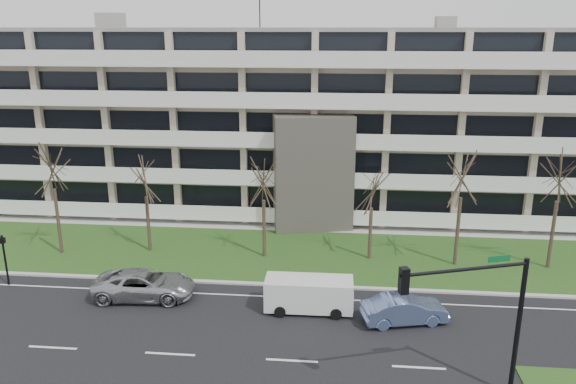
# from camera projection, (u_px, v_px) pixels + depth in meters

# --- Properties ---
(ground) EXTENTS (160.00, 160.00, 0.00)m
(ground) POSITION_uv_depth(u_px,v_px,m) (292.00, 361.00, 26.92)
(ground) COLOR black
(ground) RESTS_ON ground
(grass_verge) EXTENTS (90.00, 10.00, 0.06)m
(grass_verge) POSITION_uv_depth(u_px,v_px,m) (308.00, 255.00, 39.31)
(grass_verge) COLOR #244617
(grass_verge) RESTS_ON ground
(curb) EXTENTS (90.00, 0.35, 0.12)m
(curb) POSITION_uv_depth(u_px,v_px,m) (303.00, 286.00, 34.53)
(curb) COLOR #B2B2AD
(curb) RESTS_ON ground
(sidewalk) EXTENTS (90.00, 2.00, 0.08)m
(sidewalk) POSITION_uv_depth(u_px,v_px,m) (312.00, 228.00, 44.56)
(sidewalk) COLOR #B2B2AD
(sidewalk) RESTS_ON ground
(lane_edge_line) EXTENTS (90.00, 0.12, 0.01)m
(lane_edge_line) POSITION_uv_depth(u_px,v_px,m) (302.00, 298.00, 33.12)
(lane_edge_line) COLOR white
(lane_edge_line) RESTS_ON ground
(apartment_building) EXTENTS (60.50, 15.10, 18.75)m
(apartment_building) POSITION_uv_depth(u_px,v_px,m) (318.00, 119.00, 48.91)
(apartment_building) COLOR #BAA791
(apartment_building) RESTS_ON ground
(silver_pickup) EXTENTS (6.06, 3.10, 1.64)m
(silver_pickup) POSITION_uv_depth(u_px,v_px,m) (144.00, 284.00, 33.00)
(silver_pickup) COLOR #ACAEB3
(silver_pickup) RESTS_ON ground
(blue_sedan) EXTENTS (4.85, 2.65, 1.52)m
(blue_sedan) POSITION_uv_depth(u_px,v_px,m) (404.00, 310.00, 30.20)
(blue_sedan) COLOR #697FB6
(blue_sedan) RESTS_ON ground
(white_van) EXTENTS (4.94, 2.08, 1.90)m
(white_van) POSITION_uv_depth(u_px,v_px,m) (310.00, 292.00, 31.37)
(white_van) COLOR white
(white_van) RESTS_ON ground
(traffic_signal) EXTENTS (5.49, 2.07, 6.64)m
(traffic_signal) POSITION_uv_depth(u_px,v_px,m) (480.00, 310.00, 22.88)
(traffic_signal) COLOR black
(traffic_signal) RESTS_ON ground
(pedestrian_signal) EXTENTS (0.33, 0.27, 3.28)m
(pedestrian_signal) POSITION_uv_depth(u_px,v_px,m) (4.00, 254.00, 34.22)
(pedestrian_signal) COLOR black
(pedestrian_signal) RESTS_ON ground
(tree_1) EXTENTS (4.22, 4.22, 8.44)m
(tree_1) POSITION_uv_depth(u_px,v_px,m) (51.00, 163.00, 37.81)
(tree_1) COLOR #382B21
(tree_1) RESTS_ON ground
(tree_2) EXTENTS (3.61, 3.61, 7.22)m
(tree_2) POSITION_uv_depth(u_px,v_px,m) (145.00, 175.00, 38.47)
(tree_2) COLOR #382B21
(tree_2) RESTS_ON ground
(tree_3) EXTENTS (3.68, 3.68, 7.36)m
(tree_3) POSITION_uv_depth(u_px,v_px,m) (263.00, 177.00, 37.41)
(tree_3) COLOR #382B21
(tree_3) RESTS_ON ground
(tree_4) EXTENTS (3.30, 3.30, 6.59)m
(tree_4) POSITION_uv_depth(u_px,v_px,m) (372.00, 187.00, 37.24)
(tree_4) COLOR #382B21
(tree_4) RESTS_ON ground
(tree_5) EXTENTS (4.24, 4.24, 8.49)m
(tree_5) POSITION_uv_depth(u_px,v_px,m) (463.00, 170.00, 35.81)
(tree_5) COLOR #382B21
(tree_5) RESTS_ON ground
(tree_6) EXTENTS (4.15, 4.15, 8.30)m
(tree_6) POSITION_uv_depth(u_px,v_px,m) (561.00, 174.00, 35.39)
(tree_6) COLOR #382B21
(tree_6) RESTS_ON ground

